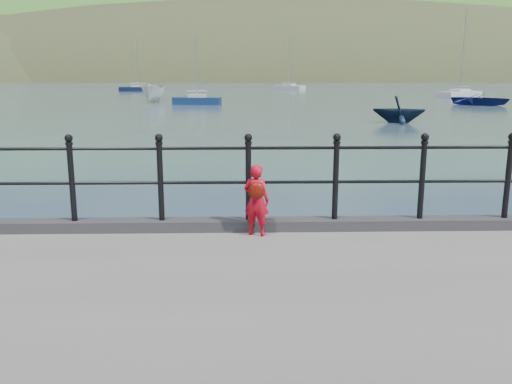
{
  "coord_description": "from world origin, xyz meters",
  "views": [
    {
      "loc": [
        0.52,
        -7.41,
        3.16
      ],
      "look_at": [
        0.7,
        -0.2,
        1.55
      ],
      "focal_mm": 38.0,
      "sensor_mm": 36.0,
      "label": 1
    }
  ],
  "objects_px": {
    "sailboat_far": "(460,94)",
    "sailboat_left": "(138,89)",
    "launch_white": "(154,93)",
    "railing": "(204,172)",
    "sailboat_deep": "(289,87)",
    "sailboat_port": "(197,101)",
    "launch_blue": "(481,99)",
    "launch_navy": "(399,109)",
    "child": "(256,200)"
  },
  "relations": [
    {
      "from": "launch_white",
      "to": "sailboat_deep",
      "type": "relative_size",
      "value": 0.55
    },
    {
      "from": "sailboat_far",
      "to": "sailboat_left",
      "type": "height_order",
      "value": "sailboat_far"
    },
    {
      "from": "child",
      "to": "sailboat_far",
      "type": "xyz_separation_m",
      "value": [
        27.24,
        61.4,
        -1.15
      ]
    },
    {
      "from": "sailboat_left",
      "to": "sailboat_port",
      "type": "relative_size",
      "value": 1.23
    },
    {
      "from": "child",
      "to": "sailboat_deep",
      "type": "xyz_separation_m",
      "value": [
        8.27,
        92.0,
        -1.15
      ]
    },
    {
      "from": "sailboat_deep",
      "to": "child",
      "type": "bearing_deg",
      "value": -52.03
    },
    {
      "from": "launch_white",
      "to": "sailboat_far",
      "type": "relative_size",
      "value": 0.47
    },
    {
      "from": "launch_navy",
      "to": "sailboat_deep",
      "type": "distance_m",
      "value": 65.13
    },
    {
      "from": "sailboat_deep",
      "to": "sailboat_far",
      "type": "height_order",
      "value": "sailboat_far"
    },
    {
      "from": "launch_blue",
      "to": "launch_white",
      "type": "height_order",
      "value": "launch_white"
    },
    {
      "from": "launch_white",
      "to": "sailboat_left",
      "type": "distance_m",
      "value": 33.17
    },
    {
      "from": "sailboat_far",
      "to": "sailboat_left",
      "type": "distance_m",
      "value": 48.94
    },
    {
      "from": "sailboat_far",
      "to": "sailboat_port",
      "type": "distance_m",
      "value": 35.26
    },
    {
      "from": "railing",
      "to": "child",
      "type": "distance_m",
      "value": 0.82
    },
    {
      "from": "sailboat_deep",
      "to": "sailboat_left",
      "type": "bearing_deg",
      "value": -116.14
    },
    {
      "from": "launch_blue",
      "to": "launch_white",
      "type": "distance_m",
      "value": 32.39
    },
    {
      "from": "launch_blue",
      "to": "sailboat_far",
      "type": "height_order",
      "value": "sailboat_far"
    },
    {
      "from": "launch_navy",
      "to": "launch_white",
      "type": "bearing_deg",
      "value": 51.72
    },
    {
      "from": "launch_navy",
      "to": "launch_blue",
      "type": "bearing_deg",
      "value": -23.54
    },
    {
      "from": "sailboat_port",
      "to": "railing",
      "type": "bearing_deg",
      "value": -75.74
    },
    {
      "from": "child",
      "to": "launch_navy",
      "type": "relative_size",
      "value": 0.31
    },
    {
      "from": "launch_navy",
      "to": "sailboat_left",
      "type": "height_order",
      "value": "sailboat_left"
    },
    {
      "from": "child",
      "to": "launch_blue",
      "type": "height_order",
      "value": "child"
    },
    {
      "from": "launch_blue",
      "to": "child",
      "type": "bearing_deg",
      "value": -161.13
    },
    {
      "from": "sailboat_deep",
      "to": "sailboat_far",
      "type": "bearing_deg",
      "value": -15.11
    },
    {
      "from": "launch_blue",
      "to": "sailboat_left",
      "type": "height_order",
      "value": "sailboat_left"
    },
    {
      "from": "railing",
      "to": "sailboat_far",
      "type": "height_order",
      "value": "sailboat_far"
    },
    {
      "from": "railing",
      "to": "sailboat_deep",
      "type": "xyz_separation_m",
      "value": [
        8.98,
        91.74,
        -1.48
      ]
    },
    {
      "from": "launch_navy",
      "to": "sailboat_left",
      "type": "distance_m",
      "value": 61.59
    },
    {
      "from": "launch_white",
      "to": "child",
      "type": "bearing_deg",
      "value": -73.3
    },
    {
      "from": "child",
      "to": "launch_white",
      "type": "height_order",
      "value": "child"
    },
    {
      "from": "child",
      "to": "sailboat_deep",
      "type": "relative_size",
      "value": 0.1
    },
    {
      "from": "child",
      "to": "launch_blue",
      "type": "xyz_separation_m",
      "value": [
        22.61,
        44.66,
        -0.93
      ]
    },
    {
      "from": "sailboat_port",
      "to": "launch_white",
      "type": "bearing_deg",
      "value": 149.03
    },
    {
      "from": "child",
      "to": "sailboat_far",
      "type": "height_order",
      "value": "sailboat_far"
    },
    {
      "from": "launch_white",
      "to": "sailboat_far",
      "type": "height_order",
      "value": "sailboat_far"
    },
    {
      "from": "railing",
      "to": "sailboat_left",
      "type": "bearing_deg",
      "value": 101.18
    },
    {
      "from": "launch_blue",
      "to": "launch_white",
      "type": "xyz_separation_m",
      "value": [
        -31.91,
        5.52,
        0.41
      ]
    },
    {
      "from": "sailboat_deep",
      "to": "launch_navy",
      "type": "bearing_deg",
      "value": -45.69
    },
    {
      "from": "railing",
      "to": "sailboat_far",
      "type": "relative_size",
      "value": 1.71
    },
    {
      "from": "sailboat_deep",
      "to": "sailboat_left",
      "type": "relative_size",
      "value": 1.09
    },
    {
      "from": "child",
      "to": "launch_blue",
      "type": "relative_size",
      "value": 0.18
    },
    {
      "from": "child",
      "to": "sailboat_far",
      "type": "distance_m",
      "value": 67.18
    },
    {
      "from": "sailboat_deep",
      "to": "launch_blue",
      "type": "bearing_deg",
      "value": -30.05
    },
    {
      "from": "railing",
      "to": "launch_navy",
      "type": "distance_m",
      "value": 28.59
    },
    {
      "from": "child",
      "to": "sailboat_deep",
      "type": "distance_m",
      "value": 92.38
    },
    {
      "from": "child",
      "to": "sailboat_left",
      "type": "bearing_deg",
      "value": -55.4
    },
    {
      "from": "sailboat_deep",
      "to": "sailboat_far",
      "type": "relative_size",
      "value": 0.87
    },
    {
      "from": "railing",
      "to": "sailboat_left",
      "type": "distance_m",
      "value": 83.79
    },
    {
      "from": "launch_white",
      "to": "sailboat_port",
      "type": "bearing_deg",
      "value": -34.26
    }
  ]
}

